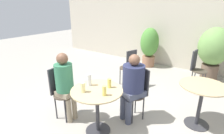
# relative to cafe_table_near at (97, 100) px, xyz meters

# --- Properties ---
(storefront_wall) EXTENTS (10.00, 0.06, 3.00)m
(storefront_wall) POSITION_rel_cafe_table_near_xyz_m (0.24, 3.89, 0.92)
(storefront_wall) COLOR beige
(storefront_wall) RESTS_ON ground_plane
(cafe_table_near) EXTENTS (0.79, 0.79, 0.75)m
(cafe_table_near) POSITION_rel_cafe_table_near_xyz_m (0.00, 0.00, 0.00)
(cafe_table_near) COLOR #2D2D33
(cafe_table_near) RESTS_ON ground_plane
(cafe_table_far) EXTENTS (0.73, 0.73, 0.75)m
(cafe_table_far) POSITION_rel_cafe_table_near_xyz_m (1.30, 1.11, -0.02)
(cafe_table_far) COLOR #2D2D33
(cafe_table_far) RESTS_ON ground_plane
(bistro_chair_0) EXTENTS (0.40, 0.41, 0.95)m
(bistro_chair_0) POSITION_rel_cafe_table_near_xyz_m (0.35, 0.72, -0.02)
(bistro_chair_0) COLOR #42382D
(bistro_chair_0) RESTS_ON ground_plane
(bistro_chair_1) EXTENTS (0.37, 0.36, 0.95)m
(bistro_chair_1) POSITION_rel_cafe_table_near_xyz_m (-0.80, -0.06, -0.02)
(bistro_chair_1) COLOR #42382D
(bistro_chair_1) RESTS_ON ground_plane
(bistro_chair_2) EXTENTS (0.40, 0.38, 0.95)m
(bistro_chair_2) POSITION_rel_cafe_table_near_xyz_m (-0.43, 1.75, -0.02)
(bistro_chair_2) COLOR #42382D
(bistro_chair_2) RESTS_ON ground_plane
(bistro_chair_4) EXTENTS (0.37, 0.36, 0.95)m
(bistro_chair_4) POSITION_rel_cafe_table_near_xyz_m (0.93, 2.60, -0.02)
(bistro_chair_4) COLOR #42382D
(bistro_chair_4) RESTS_ON ground_plane
(seated_person_0) EXTENTS (0.44, 0.45, 1.22)m
(seated_person_0) POSITION_rel_cafe_table_near_xyz_m (0.29, 0.59, 0.14)
(seated_person_0) COLOR #42475B
(seated_person_0) RESTS_ON ground_plane
(seated_person_1) EXTENTS (0.31, 0.30, 1.23)m
(seated_person_1) POSITION_rel_cafe_table_near_xyz_m (-0.66, -0.05, 0.16)
(seated_person_1) COLOR gray
(seated_person_1) RESTS_ON ground_plane
(beer_glass_0) EXTENTS (0.07, 0.07, 0.19)m
(beer_glass_0) POSITION_rel_cafe_table_near_xyz_m (-0.20, 0.06, 0.26)
(beer_glass_0) COLOR silver
(beer_glass_0) RESTS_ON cafe_table_near
(beer_glass_1) EXTENTS (0.07, 0.07, 0.15)m
(beer_glass_1) POSITION_rel_cafe_table_near_xyz_m (-0.12, -0.17, 0.24)
(beer_glass_1) COLOR beige
(beer_glass_1) RESTS_ON cafe_table_near
(beer_glass_2) EXTENTS (0.06, 0.06, 0.15)m
(beer_glass_2) POSITION_rel_cafe_table_near_xyz_m (0.20, -0.07, 0.24)
(beer_glass_2) COLOR #DBC65B
(beer_glass_2) RESTS_ON cafe_table_near
(beer_glass_3) EXTENTS (0.06, 0.06, 0.15)m
(beer_glass_3) POSITION_rel_cafe_table_near_xyz_m (0.11, 0.18, 0.24)
(beer_glass_3) COLOR #DBC65B
(beer_glass_3) RESTS_ON cafe_table_near
(potted_plant_0) EXTENTS (0.59, 0.59, 1.28)m
(potted_plant_0) POSITION_rel_cafe_table_near_xyz_m (-0.67, 3.47, 0.13)
(potted_plant_0) COLOR #93664C
(potted_plant_0) RESTS_ON ground_plane
(potted_plant_1) EXTENTS (0.80, 0.80, 1.42)m
(potted_plant_1) POSITION_rel_cafe_table_near_xyz_m (1.16, 3.46, 0.26)
(potted_plant_1) COLOR brown
(potted_plant_1) RESTS_ON ground_plane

